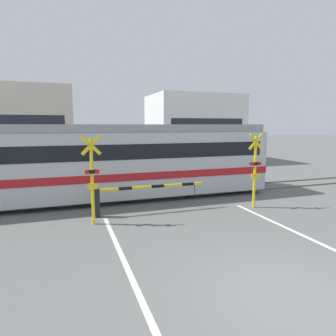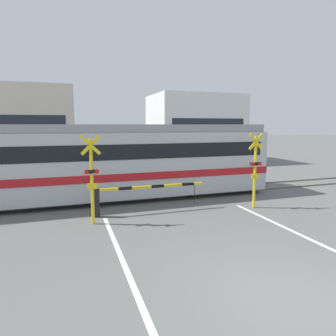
% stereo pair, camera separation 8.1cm
% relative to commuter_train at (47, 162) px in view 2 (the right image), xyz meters
% --- Properties ---
extents(ground_plane, '(160.00, 160.00, 0.00)m').
position_rel_commuter_train_xyz_m(ground_plane, '(4.83, -9.26, -1.83)').
color(ground_plane, '#60605E').
extents(rail_track_near, '(50.00, 0.10, 0.08)m').
position_rel_commuter_train_xyz_m(rail_track_near, '(4.83, -0.72, -1.79)').
color(rail_track_near, '#6B6051').
rests_on(rail_track_near, ground_plane).
extents(rail_track_far, '(50.00, 0.10, 0.08)m').
position_rel_commuter_train_xyz_m(rail_track_far, '(4.83, 0.72, -1.79)').
color(rail_track_far, '#6B6051').
rests_on(rail_track_far, ground_plane).
extents(road_stripe_left, '(0.14, 10.28, 0.01)m').
position_rel_commuter_train_xyz_m(road_stripe_left, '(2.04, -8.12, -1.82)').
color(road_stripe_left, white).
rests_on(road_stripe_left, ground_plane).
extents(commuter_train, '(20.21, 3.02, 3.42)m').
position_rel_commuter_train_xyz_m(commuter_train, '(0.00, 0.00, 0.00)').
color(commuter_train, '#B7BCC1').
rests_on(commuter_train, ground_plane).
extents(crossing_barrier_near, '(4.38, 0.20, 1.08)m').
position_rel_commuter_train_xyz_m(crossing_barrier_near, '(3.01, -2.68, -1.03)').
color(crossing_barrier_near, black).
rests_on(crossing_barrier_near, ground_plane).
extents(crossing_barrier_far, '(4.38, 0.20, 1.08)m').
position_rel_commuter_train_xyz_m(crossing_barrier_far, '(6.65, 2.70, -1.03)').
color(crossing_barrier_far, black).
rests_on(crossing_barrier_far, ground_plane).
extents(crossing_signal_left, '(0.68, 0.15, 3.06)m').
position_rel_commuter_train_xyz_m(crossing_signal_left, '(1.59, -3.46, -0.14)').
color(crossing_signal_left, yellow).
rests_on(crossing_signal_left, ground_plane).
extents(crossing_signal_right, '(0.68, 0.15, 3.06)m').
position_rel_commuter_train_xyz_m(crossing_signal_right, '(8.06, -3.46, -0.14)').
color(crossing_signal_right, yellow).
rests_on(crossing_signal_right, ground_plane).
extents(building_left_of_street, '(7.39, 5.93, 6.26)m').
position_rel_commuter_train_xyz_m(building_left_of_street, '(-2.25, 11.83, 1.31)').
color(building_left_of_street, beige).
rests_on(building_left_of_street, ground_plane).
extents(building_right_of_street, '(7.75, 5.93, 6.06)m').
position_rel_commuter_train_xyz_m(building_right_of_street, '(12.09, 11.83, 1.20)').
color(building_right_of_street, white).
rests_on(building_right_of_street, ground_plane).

